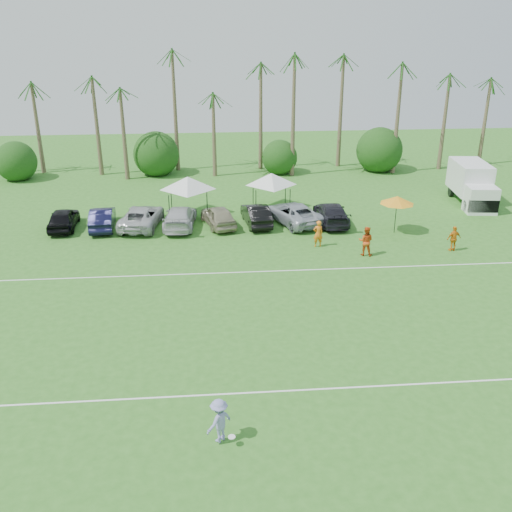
{
  "coord_description": "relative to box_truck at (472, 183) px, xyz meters",
  "views": [
    {
      "loc": [
        -1.03,
        -17.26,
        14.11
      ],
      "look_at": [
        1.54,
        12.64,
        1.6
      ],
      "focal_mm": 40.0,
      "sensor_mm": 36.0,
      "label": 1
    }
  ],
  "objects": [
    {
      "name": "box_truck",
      "position": [
        0.0,
        0.0,
        0.0
      ],
      "size": [
        3.05,
        6.53,
        3.25
      ],
      "rotation": [
        0.0,
        0.0,
        -0.11
      ],
      "color": "white",
      "rests_on": "ground"
    },
    {
      "name": "sideline_player_c",
      "position": [
        -5.61,
        -9.98,
        -0.9
      ],
      "size": [
        1.05,
        0.59,
        1.69
      ],
      "primitive_type": "imported",
      "rotation": [
        0.0,
        0.0,
        3.33
      ],
      "color": "orange",
      "rests_on": "ground"
    },
    {
      "name": "parked_car_3",
      "position": [
        -23.64,
        -3.76,
        -0.98
      ],
      "size": [
        2.51,
        5.39,
        1.52
      ],
      "primitive_type": "imported",
      "rotation": [
        0.0,
        0.0,
        3.07
      ],
      "color": "silver",
      "rests_on": "ground"
    },
    {
      "name": "market_umbrella",
      "position": [
        -8.36,
        -6.26,
        0.67
      ],
      "size": [
        2.41,
        2.41,
        2.69
      ],
      "color": "black",
      "rests_on": "ground"
    },
    {
      "name": "palm_tree_7",
      "position": [
        -12.45,
        11.73,
        8.32
      ],
      "size": [
        2.4,
        2.4,
        11.9
      ],
      "color": "brown",
      "rests_on": "ground"
    },
    {
      "name": "palm_tree_8",
      "position": [
        -7.45,
        11.73,
        5.74
      ],
      "size": [
        2.4,
        2.4,
        8.9
      ],
      "color": "brown",
      "rests_on": "ground"
    },
    {
      "name": "parked_car_1",
      "position": [
        -29.24,
        -3.55,
        -0.98
      ],
      "size": [
        2.0,
        4.74,
        1.52
      ],
      "primitive_type": "imported",
      "rotation": [
        0.0,
        0.0,
        3.23
      ],
      "color": "black",
      "rests_on": "ground"
    },
    {
      "name": "palm_tree_1",
      "position": [
        -37.45,
        11.73,
        6.61
      ],
      "size": [
        2.4,
        2.4,
        9.9
      ],
      "color": "brown",
      "rests_on": "ground"
    },
    {
      "name": "parked_car_7",
      "position": [
        -12.44,
        -3.86,
        -0.98
      ],
      "size": [
        2.25,
        5.29,
        1.52
      ],
      "primitive_type": "imported",
      "rotation": [
        0.0,
        0.0,
        3.12
      ],
      "color": "black",
      "rests_on": "ground"
    },
    {
      "name": "palm_tree_3",
      "position": [
        -28.45,
        11.73,
        8.32
      ],
      "size": [
        2.4,
        2.4,
        11.9
      ],
      "color": "brown",
      "rests_on": "ground"
    },
    {
      "name": "sideline_player_b",
      "position": [
        -11.56,
        -10.23,
        -0.77
      ],
      "size": [
        1.14,
        1.02,
        1.94
      ],
      "primitive_type": "imported",
      "rotation": [
        0.0,
        0.0,
        2.78
      ],
      "color": "#D14C17",
      "rests_on": "ground"
    },
    {
      "name": "canopy_tent_right",
      "position": [
        -16.52,
        0.14,
        1.13
      ],
      "size": [
        4.14,
        4.14,
        3.35
      ],
      "color": "black",
      "rests_on": "ground"
    },
    {
      "name": "palm_tree_2",
      "position": [
        -32.45,
        11.73,
        7.47
      ],
      "size": [
        2.4,
        2.4,
        10.9
      ],
      "color": "brown",
      "rests_on": "ground"
    },
    {
      "name": "parked_car_4",
      "position": [
        -20.84,
        -3.8,
        -0.98
      ],
      "size": [
        2.9,
        4.78,
        1.52
      ],
      "primitive_type": "imported",
      "rotation": [
        0.0,
        0.0,
        3.4
      ],
      "color": "#9C9676",
      "rests_on": "ground"
    },
    {
      "name": "parked_car_0",
      "position": [
        -32.05,
        -3.41,
        -0.98
      ],
      "size": [
        1.95,
        4.53,
        1.52
      ],
      "primitive_type": "imported",
      "rotation": [
        0.0,
        0.0,
        3.18
      ],
      "color": "black",
      "rests_on": "ground"
    },
    {
      "name": "palm_tree_11",
      "position": [
        6.55,
        11.73,
        8.32
      ],
      "size": [
        2.4,
        2.4,
        11.9
      ],
      "color": "brown",
      "rests_on": "ground"
    },
    {
      "name": "palm_tree_6",
      "position": [
        -16.45,
        11.73,
        7.47
      ],
      "size": [
        2.4,
        2.4,
        10.9
      ],
      "color": "brown",
      "rests_on": "ground"
    },
    {
      "name": "parked_car_6",
      "position": [
        -15.24,
        -3.63,
        -0.98
      ],
      "size": [
        4.3,
        6.02,
        1.52
      ],
      "primitive_type": "imported",
      "rotation": [
        0.0,
        0.0,
        3.5
      ],
      "color": "#A2A9B1",
      "rests_on": "ground"
    },
    {
      "name": "field_lines",
      "position": [
        -20.45,
        -18.27,
        -1.73
      ],
      "size": [
        80.0,
        12.1,
        0.01
      ],
      "color": "white",
      "rests_on": "ground"
    },
    {
      "name": "palm_tree_9",
      "position": [
        -2.45,
        11.73,
        6.61
      ],
      "size": [
        2.4,
        2.4,
        9.9
      ],
      "color": "brown",
      "rests_on": "ground"
    },
    {
      "name": "parked_car_5",
      "position": [
        -18.04,
        -3.68,
        -0.98
      ],
      "size": [
        2.14,
        4.78,
        1.52
      ],
      "primitive_type": "imported",
      "rotation": [
        0.0,
        0.0,
        3.26
      ],
      "color": "black",
      "rests_on": "ground"
    },
    {
      "name": "ground",
      "position": [
        -20.45,
        -26.27,
        -1.74
      ],
      "size": [
        120.0,
        120.0,
        0.0
      ],
      "primitive_type": "plane",
      "color": "#306F21",
      "rests_on": "ground"
    },
    {
      "name": "parked_car_2",
      "position": [
        -26.44,
        -3.47,
        -0.98
      ],
      "size": [
        3.26,
        5.77,
        1.52
      ],
      "primitive_type": "imported",
      "rotation": [
        0.0,
        0.0,
        3.0
      ],
      "color": "#B8B9BB",
      "rests_on": "ground"
    },
    {
      "name": "bush_tree_2",
      "position": [
        -14.45,
        12.73,
        0.06
      ],
      "size": [
        4.0,
        4.0,
        4.0
      ],
      "color": "brown",
      "rests_on": "ground"
    },
    {
      "name": "canopy_tent_left",
      "position": [
        -23.06,
        -0.97,
        1.29
      ],
      "size": [
        4.36,
        4.36,
        3.54
      ],
      "color": "black",
      "rests_on": "ground"
    },
    {
      "name": "frisbee_player",
      "position": [
        -21.38,
        -26.99,
        -0.88
      ],
      "size": [
        1.26,
        1.23,
        1.73
      ],
      "rotation": [
        0.0,
        0.0,
        3.88
      ],
      "color": "#8A8AC3",
      "rests_on": "ground"
    },
    {
      "name": "sideline_player_a",
      "position": [
        -14.32,
        -8.48,
        -0.83
      ],
      "size": [
        0.71,
        0.51,
        1.82
      ],
      "primitive_type": "imported",
      "rotation": [
        0.0,
        0.0,
        3.26
      ],
      "color": "orange",
      "rests_on": "ground"
    },
    {
      "name": "bush_tree_1",
      "position": [
        -26.45,
        12.73,
        0.06
      ],
      "size": [
        4.0,
        4.0,
        4.0
      ],
      "color": "brown",
      "rests_on": "ground"
    },
    {
      "name": "palm_tree_5",
      "position": [
        -20.45,
        11.73,
        6.61
      ],
      "size": [
        2.4,
        2.4,
        9.9
      ],
      "color": "brown",
      "rests_on": "ground"
    },
    {
      "name": "palm_tree_4",
      "position": [
        -24.45,
        11.73,
        5.74
      ],
      "size": [
        2.4,
        2.4,
        8.9
      ],
      "color": "brown",
      "rests_on": "ground"
    },
    {
      "name": "bush_tree_0",
      "position": [
        -39.45,
        12.73,
        0.06
      ],
      "size": [
        4.0,
        4.0,
        4.0
      ],
      "color": "brown",
      "rests_on": "ground"
    },
    {
      "name": "palm_tree_10",
      "position": [
        2.55,
        11.73,
        7.47
      ],
      "size": [
        2.4,
        2.4,
        10.9
      ],
      "color": "brown",
      "rests_on": "ground"
    },
    {
      "name": "bush_tree_3",
      "position": [
        -4.45,
        12.73,
        0.06
      ],
      "size": [
        4.0,
        4.0,
        4.0
      ],
      "color": "brown",
      "rests_on": "ground"
    }
  ]
}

